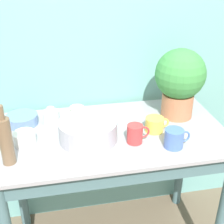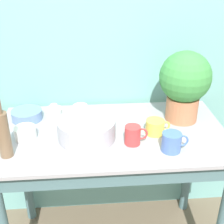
% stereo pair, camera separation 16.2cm
% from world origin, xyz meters
% --- Properties ---
extents(wall_back, '(6.00, 0.05, 2.40)m').
position_xyz_m(wall_back, '(0.00, 0.73, 1.20)').
color(wall_back, '#70ADA8').
rests_on(wall_back, ground_plane).
extents(counter_table, '(1.23, 0.68, 0.87)m').
position_xyz_m(counter_table, '(0.00, 0.31, 0.69)').
color(counter_table, slate).
rests_on(counter_table, ground_plane).
extents(potted_plant, '(0.28, 0.28, 0.40)m').
position_xyz_m(potted_plant, '(0.41, 0.45, 1.10)').
color(potted_plant, '#B7704C').
rests_on(potted_plant, counter_table).
extents(bowl_wash_large, '(0.30, 0.30, 0.11)m').
position_xyz_m(bowl_wash_large, '(-0.13, 0.29, 0.93)').
color(bowl_wash_large, '#A8A8B2').
rests_on(bowl_wash_large, counter_table).
extents(bottle_tall, '(0.06, 0.06, 0.29)m').
position_xyz_m(bottle_tall, '(-0.52, 0.16, 0.99)').
color(bottle_tall, brown).
rests_on(bottle_tall, counter_table).
extents(bottle_short, '(0.09, 0.09, 0.11)m').
position_xyz_m(bottle_short, '(-0.32, 0.48, 0.92)').
color(bottle_short, white).
rests_on(bottle_short, counter_table).
extents(mug_cream, '(0.11, 0.08, 0.08)m').
position_xyz_m(mug_cream, '(-0.17, 0.52, 0.91)').
color(mug_cream, beige).
rests_on(mug_cream, counter_table).
extents(mug_yellow, '(0.13, 0.10, 0.08)m').
position_xyz_m(mug_yellow, '(0.23, 0.31, 0.91)').
color(mug_yellow, '#E5CC4C').
rests_on(mug_yellow, counter_table).
extents(mug_red, '(0.12, 0.08, 0.10)m').
position_xyz_m(mug_red, '(0.10, 0.22, 0.92)').
color(mug_red, '#C63838').
rests_on(mug_red, counter_table).
extents(mug_blue, '(0.13, 0.09, 0.10)m').
position_xyz_m(mug_blue, '(0.27, 0.14, 0.92)').
color(mug_blue, '#4C70B7').
rests_on(mug_blue, counter_table).
extents(bowl_small_blue, '(0.17, 0.17, 0.06)m').
position_xyz_m(bowl_small_blue, '(-0.48, 0.52, 0.90)').
color(bowl_small_blue, '#6684B2').
rests_on(bowl_small_blue, counter_table).
extents(bowl_small_enamel_white, '(0.11, 0.11, 0.06)m').
position_xyz_m(bowl_small_enamel_white, '(-0.45, 0.31, 0.90)').
color(bowl_small_enamel_white, silver).
rests_on(bowl_small_enamel_white, counter_table).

